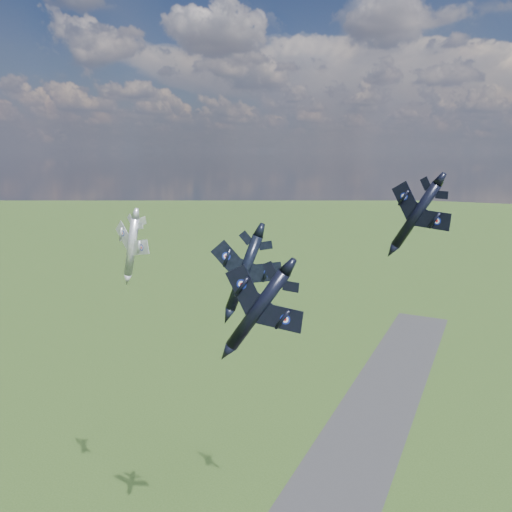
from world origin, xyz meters
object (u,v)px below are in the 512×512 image
at_px(jet_lead_navy, 244,273).
at_px(jet_high_navy, 416,216).
at_px(jet_left_silver, 132,247).
at_px(jet_right_navy, 257,310).

relative_size(jet_lead_navy, jet_high_navy, 1.02).
bearing_deg(jet_left_silver, jet_lead_navy, 1.20).
bearing_deg(jet_high_navy, jet_lead_navy, -126.50).
xyz_separation_m(jet_lead_navy, jet_high_navy, (20.67, 15.82, 7.53)).
relative_size(jet_lead_navy, jet_right_navy, 1.18).
height_order(jet_right_navy, jet_high_navy, jet_high_navy).
height_order(jet_right_navy, jet_left_silver, jet_right_navy).
bearing_deg(jet_lead_navy, jet_high_navy, 17.22).
bearing_deg(jet_right_navy, jet_left_silver, 139.01).
xyz_separation_m(jet_lead_navy, jet_right_navy, (11.55, -19.33, 1.79)).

